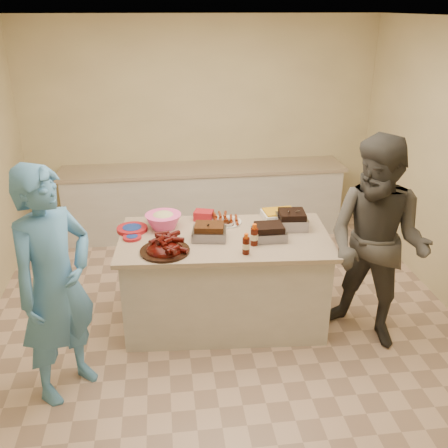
{
  "coord_description": "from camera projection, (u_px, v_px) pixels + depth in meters",
  "views": [
    {
      "loc": [
        -0.51,
        -3.87,
        2.79
      ],
      "look_at": [
        0.01,
        0.18,
        0.99
      ],
      "focal_mm": 40.0,
      "sensor_mm": 36.0,
      "label": 1
    }
  ],
  "objects": [
    {
      "name": "sauce_bowl",
      "position": [
        226.0,
        226.0,
        4.67
      ],
      "size": [
        0.16,
        0.06,
        0.15
      ],
      "primitive_type": "imported",
      "rotation": [
        0.0,
        0.0,
        -0.07
      ],
      "color": "silver",
      "rests_on": "island"
    },
    {
      "name": "mac_cheese_dish",
      "position": [
        279.0,
        218.0,
        4.83
      ],
      "size": [
        0.34,
        0.26,
        0.09
      ],
      "primitive_type": "cube",
      "rotation": [
        0.0,
        0.0,
        0.08
      ],
      "color": "gold",
      "rests_on": "island"
    },
    {
      "name": "rib_platter",
      "position": [
        165.0,
        252.0,
        4.17
      ],
      "size": [
        0.51,
        0.51,
        0.17
      ],
      "primitive_type": null,
      "rotation": [
        0.0,
        0.0,
        0.26
      ],
      "color": "#430804",
      "rests_on": "island"
    },
    {
      "name": "bbq_bottle_b",
      "position": [
        254.0,
        245.0,
        4.3
      ],
      "size": [
        0.07,
        0.07,
        0.2
      ],
      "primitive_type": "cylinder",
      "rotation": [
        0.0,
        0.0,
        -0.07
      ],
      "color": "#3A0D04",
      "rests_on": "island"
    },
    {
      "name": "pulled_pork_tray",
      "position": [
        209.0,
        239.0,
        4.41
      ],
      "size": [
        0.33,
        0.27,
        0.09
      ],
      "primitive_type": "cube",
      "rotation": [
        0.0,
        0.0,
        -0.16
      ],
      "color": "#47230F",
      "rests_on": "island"
    },
    {
      "name": "sausage_plate",
      "position": [
        226.0,
        223.0,
        4.74
      ],
      "size": [
        0.31,
        0.31,
        0.05
      ],
      "primitive_type": "cylinder",
      "rotation": [
        0.0,
        0.0,
        -0.04
      ],
      "color": "silver",
      "rests_on": "island"
    },
    {
      "name": "basket_stack",
      "position": [
        204.0,
        220.0,
        4.81
      ],
      "size": [
        0.21,
        0.18,
        0.09
      ],
      "primitive_type": "cube",
      "rotation": [
        0.0,
        0.0,
        -0.3
      ],
      "color": "maroon",
      "rests_on": "island"
    },
    {
      "name": "guest_gray",
      "position": [
        364.0,
        336.0,
        4.58
      ],
      "size": [
        1.97,
        1.96,
        0.71
      ],
      "primitive_type": "imported",
      "rotation": [
        0.0,
        0.0,
        -0.79
      ],
      "color": "#46433E",
      "rests_on": "ground"
    },
    {
      "name": "roasting_pan",
      "position": [
        291.0,
        227.0,
        4.64
      ],
      "size": [
        0.29,
        0.29,
        0.11
      ],
      "primitive_type": "cube",
      "rotation": [
        0.0,
        0.0,
        -0.08
      ],
      "color": "gray",
      "rests_on": "island"
    },
    {
      "name": "back_counter",
      "position": [
        204.0,
        200.0,
        6.51
      ],
      "size": [
        3.6,
        0.64,
        0.9
      ],
      "primitive_type": null,
      "color": "beige",
      "rests_on": "ground"
    },
    {
      "name": "island",
      "position": [
        225.0,
        320.0,
        4.81
      ],
      "size": [
        1.95,
        1.12,
        0.89
      ],
      "primitive_type": null,
      "rotation": [
        0.0,
        0.0,
        -0.07
      ],
      "color": "beige",
      "rests_on": "ground"
    },
    {
      "name": "coleslaw_bowl",
      "position": [
        164.0,
        228.0,
        4.63
      ],
      "size": [
        0.36,
        0.36,
        0.23
      ],
      "primitive_type": null,
      "rotation": [
        0.0,
        0.0,
        -0.07
      ],
      "color": "#FF50A2",
      "rests_on": "island"
    },
    {
      "name": "plate_stack_large",
      "position": [
        132.0,
        231.0,
        4.57
      ],
      "size": [
        0.3,
        0.3,
        0.03
      ],
      "primitive_type": "cylinder",
      "rotation": [
        0.0,
        0.0,
        -0.07
      ],
      "color": "maroon",
      "rests_on": "island"
    },
    {
      "name": "plastic_cup",
      "position": [
        156.0,
        221.0,
        4.78
      ],
      "size": [
        0.1,
        0.09,
        0.09
      ],
      "primitive_type": "imported",
      "rotation": [
        0.0,
        0.0,
        -0.07
      ],
      "color": "#8D561A",
      "rests_on": "island"
    },
    {
      "name": "bbq_bottle_a",
      "position": [
        246.0,
        254.0,
        4.15
      ],
      "size": [
        0.07,
        0.07,
        0.18
      ],
      "primitive_type": "cylinder",
      "rotation": [
        0.0,
        0.0,
        -0.07
      ],
      "color": "#3A0D04",
      "rests_on": "island"
    },
    {
      "name": "mustard_bottle",
      "position": [
        214.0,
        232.0,
        4.54
      ],
      "size": [
        0.05,
        0.05,
        0.13
      ],
      "primitive_type": "cylinder",
      "rotation": [
        0.0,
        0.0,
        -0.07
      ],
      "color": "yellow",
      "rests_on": "island"
    },
    {
      "name": "brisket_tray",
      "position": [
        269.0,
        239.0,
        4.41
      ],
      "size": [
        0.28,
        0.24,
        0.08
      ],
      "primitive_type": "cube",
      "rotation": [
        0.0,
        0.0,
        0.01
      ],
      "color": "black",
      "rests_on": "island"
    },
    {
      "name": "guest_blue",
      "position": [
        71.0,
        385.0,
        3.98
      ],
      "size": [
        1.83,
        1.71,
        0.44
      ],
      "primitive_type": "imported",
      "rotation": [
        0.0,
        0.0,
        0.86
      ],
      "color": "#4C8EC7",
      "rests_on": "ground"
    },
    {
      "name": "room",
      "position": [
        226.0,
        328.0,
        4.69
      ],
      "size": [
        4.5,
        5.0,
        2.7
      ],
      "primitive_type": null,
      "color": "beige",
      "rests_on": "ground"
    },
    {
      "name": "plate_stack_small",
      "position": [
        132.0,
        239.0,
        4.41
      ],
      "size": [
        0.17,
        0.17,
        0.02
      ],
      "primitive_type": "cylinder",
      "rotation": [
        0.0,
        0.0,
        -0.07
      ],
      "color": "maroon",
      "rests_on": "island"
    }
  ]
}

